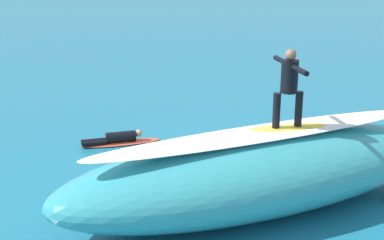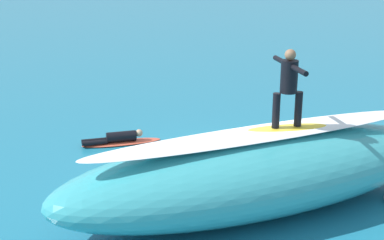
# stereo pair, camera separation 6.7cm
# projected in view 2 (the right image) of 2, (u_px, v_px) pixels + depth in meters

# --- Properties ---
(ground_plane) EXTENTS (120.00, 120.00, 0.00)m
(ground_plane) POSITION_uv_depth(u_px,v_px,m) (227.00, 169.00, 13.05)
(ground_plane) COLOR teal
(wave_crest) EXTENTS (8.87, 4.78, 1.53)m
(wave_crest) POSITION_uv_depth(u_px,v_px,m) (259.00, 172.00, 11.01)
(wave_crest) COLOR teal
(wave_crest) RESTS_ON ground_plane
(wave_foam_lip) EXTENTS (7.19, 2.77, 0.08)m
(wave_foam_lip) POSITION_uv_depth(u_px,v_px,m) (260.00, 133.00, 10.76)
(wave_foam_lip) COLOR white
(wave_foam_lip) RESTS_ON wave_crest
(surfboard_riding) EXTENTS (2.05, 0.68, 0.10)m
(surfboard_riding) POSITION_uv_depth(u_px,v_px,m) (286.00, 129.00, 10.98)
(surfboard_riding) COLOR yellow
(surfboard_riding) RESTS_ON wave_crest
(surfer_riding) EXTENTS (0.61, 1.47, 1.55)m
(surfer_riding) POSITION_uv_depth(u_px,v_px,m) (289.00, 82.00, 10.68)
(surfer_riding) COLOR black
(surfer_riding) RESTS_ON surfboard_riding
(surfboard_paddling) EXTENTS (2.13, 0.73, 0.06)m
(surfboard_paddling) POSITION_uv_depth(u_px,v_px,m) (122.00, 143.00, 14.68)
(surfboard_paddling) COLOR #E0563D
(surfboard_paddling) RESTS_ON ground_plane
(surfer_paddling) EXTENTS (1.61, 0.45, 0.29)m
(surfer_paddling) POSITION_uv_depth(u_px,v_px,m) (117.00, 137.00, 14.60)
(surfer_paddling) COLOR black
(surfer_paddling) RESTS_ON surfboard_paddling
(foam_patch_near) EXTENTS (0.65, 0.73, 0.13)m
(foam_patch_near) POSITION_uv_depth(u_px,v_px,m) (309.00, 174.00, 12.64)
(foam_patch_near) COLOR white
(foam_patch_near) RESTS_ON ground_plane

